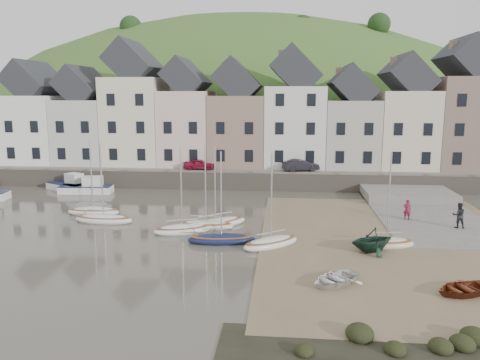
# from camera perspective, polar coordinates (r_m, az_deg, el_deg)

# --- Properties ---
(ground) EXTENTS (160.00, 160.00, 0.00)m
(ground) POSITION_cam_1_polar(r_m,az_deg,el_deg) (32.50, -1.01, -7.12)
(ground) COLOR #4A453A
(ground) RESTS_ON ground
(quay_land) EXTENTS (90.00, 30.00, 1.50)m
(quay_land) POSITION_cam_1_polar(r_m,az_deg,el_deg) (63.54, 2.22, 2.21)
(quay_land) COLOR #406127
(quay_land) RESTS_ON ground
(quay_street) EXTENTS (70.00, 7.00, 0.10)m
(quay_street) POSITION_cam_1_polar(r_m,az_deg,el_deg) (52.08, 1.51, 1.29)
(quay_street) COLOR slate
(quay_street) RESTS_ON quay_land
(seawall) EXTENTS (70.00, 1.20, 1.80)m
(seawall) POSITION_cam_1_polar(r_m,az_deg,el_deg) (48.74, 1.22, -0.11)
(seawall) COLOR slate
(seawall) RESTS_ON ground
(beach) EXTENTS (18.00, 26.00, 0.06)m
(beach) POSITION_cam_1_polar(r_m,az_deg,el_deg) (33.17, 18.40, -7.25)
(beach) COLOR brown
(beach) RESTS_ON ground
(slipway) EXTENTS (8.00, 18.00, 0.12)m
(slipway) POSITION_cam_1_polar(r_m,az_deg,el_deg) (41.62, 21.36, -3.84)
(slipway) COLOR slate
(slipway) RESTS_ON ground
(hillside) EXTENTS (134.40, 84.00, 84.00)m
(hillside) POSITION_cam_1_polar(r_m,az_deg,el_deg) (95.33, 0.08, -6.55)
(hillside) COLOR #406127
(hillside) RESTS_ON ground
(townhouse_terrace) EXTENTS (61.05, 8.00, 13.93)m
(townhouse_terrace) POSITION_cam_1_polar(r_m,az_deg,el_deg) (54.88, 3.64, 7.80)
(townhouse_terrace) COLOR white
(townhouse_terrace) RESTS_ON quay_land
(sailboat_0) EXTENTS (4.35, 1.62, 6.32)m
(sailboat_0) POSITION_cam_1_polar(r_m,az_deg,el_deg) (40.72, -17.21, -3.60)
(sailboat_0) COLOR white
(sailboat_0) RESTS_ON ground
(sailboat_1) EXTENTS (4.66, 1.73, 6.32)m
(sailboat_1) POSITION_cam_1_polar(r_m,az_deg,el_deg) (38.02, -16.07, -4.52)
(sailboat_1) COLOR white
(sailboat_1) RESTS_ON ground
(sailboat_2) EXTENTS (4.08, 1.52, 6.32)m
(sailboat_2) POSITION_cam_1_polar(r_m,az_deg,el_deg) (34.99, -4.11, -5.41)
(sailboat_2) COLOR beige
(sailboat_2) RESTS_ON ground
(sailboat_3) EXTENTS (4.35, 2.83, 6.32)m
(sailboat_3) POSITION_cam_1_polar(r_m,az_deg,el_deg) (34.09, -6.97, -5.89)
(sailboat_3) COLOR white
(sailboat_3) RESTS_ON ground
(sailboat_4) EXTENTS (5.00, 4.51, 6.32)m
(sailboat_4) POSITION_cam_1_polar(r_m,az_deg,el_deg) (35.37, -2.97, -5.24)
(sailboat_4) COLOR white
(sailboat_4) RESTS_ON ground
(sailboat_5) EXTENTS (4.70, 2.08, 6.32)m
(sailboat_5) POSITION_cam_1_polar(r_m,az_deg,el_deg) (31.73, -2.24, -7.07)
(sailboat_5) COLOR #131B3C
(sailboat_5) RESTS_ON ground
(sailboat_6) EXTENTS (4.21, 3.77, 6.32)m
(sailboat_6) POSITION_cam_1_polar(r_m,az_deg,el_deg) (31.00, 3.74, -7.50)
(sailboat_6) COLOR white
(sailboat_6) RESTS_ON ground
(sailboat_7) EXTENTS (3.74, 1.93, 6.32)m
(sailboat_7) POSITION_cam_1_polar(r_m,az_deg,el_deg) (32.30, 17.20, -7.21)
(sailboat_7) COLOR beige
(sailboat_7) RESTS_ON ground
(motorboat_0) EXTENTS (5.27, 2.18, 1.70)m
(motorboat_0) POSITION_cam_1_polar(r_m,az_deg,el_deg) (49.42, -17.85, -0.84)
(motorboat_0) COLOR white
(motorboat_0) RESTS_ON ground
(motorboat_2) EXTENTS (5.04, 3.86, 1.70)m
(motorboat_2) POSITION_cam_1_polar(r_m,az_deg,el_deg) (51.52, -19.88, -0.52)
(motorboat_2) COLOR white
(motorboat_2) RESTS_ON ground
(rowboat_white) EXTENTS (3.58, 3.49, 0.61)m
(rowboat_white) POSITION_cam_1_polar(r_m,az_deg,el_deg) (25.42, 11.28, -11.55)
(rowboat_white) COLOR silver
(rowboat_white) RESTS_ON beach
(rowboat_green) EXTENTS (3.75, 3.57, 1.54)m
(rowboat_green) POSITION_cam_1_polar(r_m,az_deg,el_deg) (30.76, 15.57, -6.91)
(rowboat_green) COLOR #163225
(rowboat_green) RESTS_ON beach
(rowboat_red) EXTENTS (3.60, 3.15, 0.62)m
(rowboat_red) POSITION_cam_1_polar(r_m,az_deg,el_deg) (26.20, 25.23, -11.68)
(rowboat_red) COLOR maroon
(rowboat_red) RESTS_ON beach
(person_red) EXTENTS (0.61, 0.42, 1.59)m
(person_red) POSITION_cam_1_polar(r_m,az_deg,el_deg) (38.93, 19.46, -3.38)
(person_red) COLOR maroon
(person_red) RESTS_ON slipway
(person_dark) EXTENTS (0.94, 0.75, 1.87)m
(person_dark) POSITION_cam_1_polar(r_m,az_deg,el_deg) (37.98, 24.82, -3.87)
(person_dark) COLOR black
(person_dark) RESTS_ON slipway
(car_left) EXTENTS (3.40, 1.38, 1.16)m
(car_left) POSITION_cam_1_polar(r_m,az_deg,el_deg) (51.71, -4.93, 1.90)
(car_left) COLOR maroon
(car_left) RESTS_ON quay_street
(car_right) EXTENTS (4.10, 2.54, 1.28)m
(car_right) POSITION_cam_1_polar(r_m,az_deg,el_deg) (50.89, 7.33, 1.78)
(car_right) COLOR black
(car_right) RESTS_ON quay_street
(shore_rocks) EXTENTS (14.00, 6.03, 0.75)m
(shore_rocks) POSITION_cam_1_polar(r_m,az_deg,el_deg) (19.83, 21.27, -19.51)
(shore_rocks) COLOR black
(shore_rocks) RESTS_ON ground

